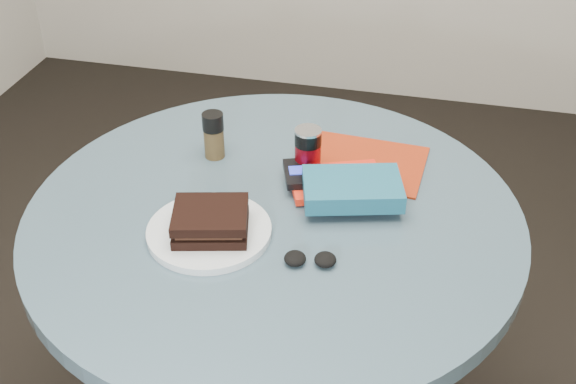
% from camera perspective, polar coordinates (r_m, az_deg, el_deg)
% --- Properties ---
extents(table, '(1.00, 1.00, 0.75)m').
position_cam_1_polar(table, '(1.55, -1.08, -6.28)').
color(table, black).
rests_on(table, ground).
extents(plate, '(0.29, 0.29, 0.02)m').
position_cam_1_polar(plate, '(1.39, -6.24, -3.11)').
color(plate, silver).
rests_on(plate, table).
extents(sandwich, '(0.16, 0.15, 0.05)m').
position_cam_1_polar(sandwich, '(1.36, -6.14, -2.29)').
color(sandwich, black).
rests_on(sandwich, plate).
extents(soda_can, '(0.07, 0.07, 0.11)m').
position_cam_1_polar(soda_can, '(1.53, 1.58, 3.22)').
color(soda_can, '#62040C').
rests_on(soda_can, table).
extents(pepper_grinder, '(0.05, 0.05, 0.11)m').
position_cam_1_polar(pepper_grinder, '(1.60, -5.89, 4.51)').
color(pepper_grinder, '#44351D').
rests_on(pepper_grinder, table).
extents(magazine, '(0.29, 0.22, 0.00)m').
position_cam_1_polar(magazine, '(1.60, 5.79, 2.34)').
color(magazine, maroon).
rests_on(magazine, table).
extents(red_book, '(0.22, 0.19, 0.02)m').
position_cam_1_polar(red_book, '(1.51, 3.86, 0.81)').
color(red_book, red).
rests_on(red_book, magazine).
extents(novel, '(0.22, 0.17, 0.04)m').
position_cam_1_polar(novel, '(1.45, 5.10, 0.26)').
color(novel, '#16516A').
rests_on(novel, red_book).
extents(mp3_player, '(0.08, 0.11, 0.02)m').
position_cam_1_polar(mp3_player, '(1.51, 0.80, 1.47)').
color(mp3_player, black).
rests_on(mp3_player, red_book).
extents(headphones, '(0.10, 0.06, 0.02)m').
position_cam_1_polar(headphones, '(1.32, 1.76, -5.32)').
color(headphones, black).
rests_on(headphones, table).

